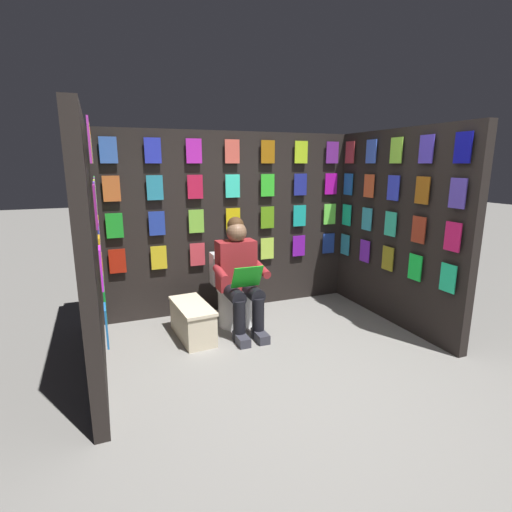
{
  "coord_description": "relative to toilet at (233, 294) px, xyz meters",
  "views": [
    {
      "loc": [
        1.44,
        2.37,
        1.73
      ],
      "look_at": [
        0.06,
        -1.1,
        0.85
      ],
      "focal_mm": 27.73,
      "sensor_mm": 36.0,
      "label": 1
    }
  ],
  "objects": [
    {
      "name": "ground_plane",
      "position": [
        -0.14,
        1.56,
        -0.33
      ],
      "size": [
        30.0,
        30.0,
        0.0
      ],
      "primitive_type": "plane",
      "color": "gray"
    },
    {
      "name": "display_wall_back",
      "position": [
        -0.14,
        -0.48,
        0.72
      ],
      "size": [
        3.08,
        0.14,
        2.08
      ],
      "color": "black",
      "rests_on": "ground"
    },
    {
      "name": "display_wall_left",
      "position": [
        -1.68,
        0.56,
        0.72
      ],
      "size": [
        0.14,
        2.0,
        2.08
      ],
      "color": "black",
      "rests_on": "ground"
    },
    {
      "name": "display_wall_right",
      "position": [
        1.4,
        0.56,
        0.72
      ],
      "size": [
        0.14,
        2.0,
        2.08
      ],
      "color": "black",
      "rests_on": "ground"
    },
    {
      "name": "toilet",
      "position": [
        0.0,
        0.0,
        0.0
      ],
      "size": [
        0.41,
        0.55,
        0.77
      ],
      "rotation": [
        0.0,
        0.0,
        -0.0
      ],
      "color": "white",
      "rests_on": "ground"
    },
    {
      "name": "person_reading",
      "position": [
        0.0,
        0.23,
        0.27
      ],
      "size": [
        0.52,
        0.68,
        1.19
      ],
      "rotation": [
        0.0,
        0.0,
        -0.0
      ],
      "color": "maroon",
      "rests_on": "ground"
    },
    {
      "name": "comic_longbox_near",
      "position": [
        0.51,
        0.23,
        -0.15
      ],
      "size": [
        0.36,
        0.72,
        0.35
      ],
      "rotation": [
        0.0,
        0.0,
        0.08
      ],
      "color": "beige",
      "rests_on": "ground"
    }
  ]
}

